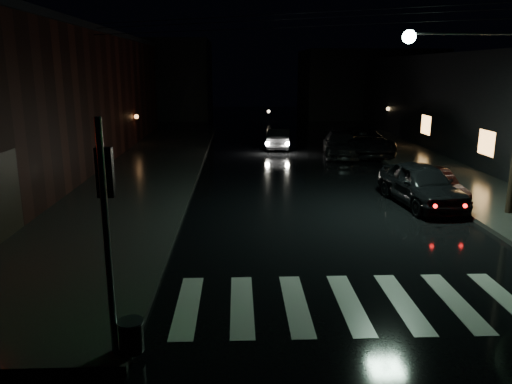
{
  "coord_description": "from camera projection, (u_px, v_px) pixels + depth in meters",
  "views": [
    {
      "loc": [
        -0.05,
        -9.63,
        5.1
      ],
      "look_at": [
        0.46,
        4.48,
        1.6
      ],
      "focal_mm": 35.0,
      "sensor_mm": 36.0,
      "label": 1
    }
  ],
  "objects": [
    {
      "name": "parked_car_c",
      "position": [
        341.0,
        144.0,
        29.8
      ],
      "size": [
        2.56,
        5.11,
        1.42
      ],
      "primitive_type": "imported",
      "rotation": [
        0.0,
        0.0,
        -0.12
      ],
      "color": "black",
      "rests_on": "ground"
    },
    {
      "name": "utility_pole",
      "position": [
        505.0,
        84.0,
        16.56
      ],
      "size": [
        4.92,
        0.44,
        8.0
      ],
      "color": "black",
      "rests_on": "ground"
    },
    {
      "name": "sidewalk_right",
      "position": [
        443.0,
        174.0,
        24.48
      ],
      "size": [
        4.0,
        44.0,
        0.15
      ],
      "primitive_type": "cube",
      "color": "#282826",
      "rests_on": "ground"
    },
    {
      "name": "parked_car_b",
      "position": [
        432.0,
        185.0,
        19.61
      ],
      "size": [
        1.6,
        3.93,
        1.27
      ],
      "primitive_type": "imported",
      "rotation": [
        0.0,
        0.0,
        0.07
      ],
      "color": "black",
      "rests_on": "ground"
    },
    {
      "name": "crosswalk",
      "position": [
        376.0,
        303.0,
        11.15
      ],
      "size": [
        9.0,
        3.0,
        0.01
      ],
      "primitive_type": "cube",
      "color": "beige",
      "rests_on": "ground"
    },
    {
      "name": "ground",
      "position": [
        242.0,
        316.0,
        10.56
      ],
      "size": [
        120.0,
        120.0,
        0.0
      ],
      "primitive_type": "plane",
      "color": "black",
      "rests_on": "ground"
    },
    {
      "name": "oncoming_car",
      "position": [
        279.0,
        138.0,
        32.59
      ],
      "size": [
        1.88,
        4.17,
        1.33
      ],
      "primitive_type": "imported",
      "rotation": [
        0.0,
        0.0,
        3.02
      ],
      "color": "black",
      "rests_on": "ground"
    },
    {
      "name": "sidewalk_left",
      "position": [
        135.0,
        176.0,
        23.95
      ],
      "size": [
        6.0,
        44.0,
        0.15
      ],
      "primitive_type": "cube",
      "color": "#282826",
      "rests_on": "ground"
    },
    {
      "name": "parked_car_a",
      "position": [
        421.0,
        184.0,
        19.02
      ],
      "size": [
        2.41,
        4.94,
        1.62
      ],
      "primitive_type": "imported",
      "rotation": [
        0.0,
        0.0,
        0.11
      ],
      "color": "black",
      "rests_on": "ground"
    },
    {
      "name": "signal_pole_corner",
      "position": [
        120.0,
        278.0,
        8.7
      ],
      "size": [
        0.68,
        0.61,
        4.2
      ],
      "color": "slate",
      "rests_on": "ground"
    },
    {
      "name": "parked_car_d",
      "position": [
        364.0,
        141.0,
        30.2
      ],
      "size": [
        2.8,
        5.95,
        1.65
      ],
      "primitive_type": "imported",
      "rotation": [
        0.0,
        0.0,
        -0.01
      ],
      "color": "black",
      "rests_on": "ground"
    },
    {
      "name": "building_far_left",
      "position": [
        144.0,
        79.0,
        52.9
      ],
      "size": [
        14.0,
        10.0,
        8.0
      ],
      "primitive_type": "cube",
      "color": "black",
      "rests_on": "ground"
    },
    {
      "name": "building_far_right",
      "position": [
        367.0,
        84.0,
        53.87
      ],
      "size": [
        14.0,
        10.0,
        7.0
      ],
      "primitive_type": "cube",
      "color": "black",
      "rests_on": "ground"
    }
  ]
}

